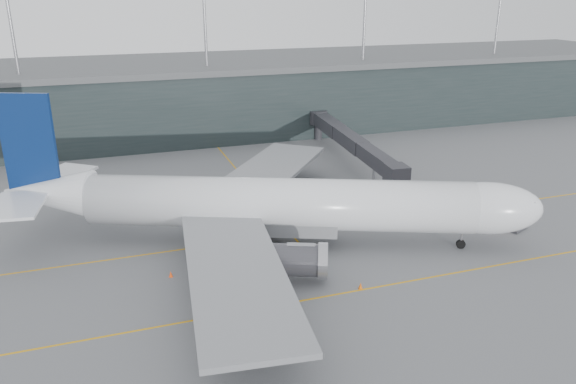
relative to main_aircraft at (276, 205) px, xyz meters
name	(u,v)px	position (x,y,z in m)	size (l,w,h in m)	color
ground	(246,227)	(-2.26, 6.07, -5.19)	(320.00, 320.00, 0.00)	#57575C
taxiline_a	(254,239)	(-2.26, 2.07, -5.18)	(160.00, 0.25, 0.02)	orange
taxiline_b	(297,302)	(-2.26, -13.93, -5.18)	(160.00, 0.25, 0.02)	orange
taxiline_lead_main	(244,178)	(2.74, 26.07, -5.18)	(0.25, 60.00, 0.02)	orange
terminal	(177,96)	(-2.26, 64.07, 2.42)	(240.00, 36.00, 29.00)	#1F2A2A
main_aircraft	(276,205)	(0.00, 0.00, 0.00)	(63.24, 58.38, 18.51)	white
jet_bridge	(343,138)	(22.22, 29.17, -0.69)	(6.51, 42.80, 6.02)	#2C2B30
gse_cart	(493,220)	(29.17, -4.28, -4.39)	(2.25, 1.56, 1.45)	#B8140D
baggage_dolly	(513,227)	(31.24, -5.84, -5.01)	(3.16, 2.53, 0.32)	#333337
uld_a	(199,196)	(-6.41, 17.17, -4.20)	(2.41, 2.10, 1.90)	#3C3B41
uld_b	(199,193)	(-6.27, 18.49, -4.11)	(2.74, 2.46, 2.06)	#3C3B41
uld_c	(238,194)	(-0.77, 16.15, -4.17)	(2.56, 2.27, 1.96)	#3C3B41
cone_nose	(497,213)	(32.19, -1.36, -4.82)	(0.48, 0.48, 0.76)	orange
cone_wing_stbd	(361,286)	(5.04, -13.66, -4.84)	(0.45, 0.45, 0.72)	orange
cone_wing_port	(300,193)	(8.89, 15.56, -4.88)	(0.40, 0.40, 0.63)	#D2440B
cone_tail	(171,274)	(-13.65, -4.49, -4.85)	(0.44, 0.44, 0.69)	#FF470E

